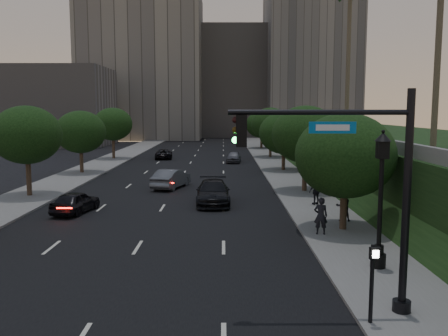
{
  "coord_description": "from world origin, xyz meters",
  "views": [
    {
      "loc": [
        3.99,
        -16.41,
        6.36
      ],
      "look_at": [
        4.02,
        6.2,
        3.6
      ],
      "focal_mm": 38.0,
      "sensor_mm": 36.0,
      "label": 1
    }
  ],
  "objects_px": {
    "sedan_mid_left": "(171,179)",
    "sedan_near_right": "(213,192)",
    "traffic_signal_mast": "(370,200)",
    "pedestrian_b": "(343,206)",
    "sedan_near_left": "(76,202)",
    "sedan_far_right": "(234,157)",
    "sedan_far_left": "(164,154)",
    "pedestrian_c": "(316,191)",
    "pedestrian_a": "(321,216)",
    "street_lamp": "(380,206)"
  },
  "relations": [
    {
      "from": "street_lamp",
      "to": "sedan_far_left",
      "type": "distance_m",
      "value": 46.11
    },
    {
      "from": "traffic_signal_mast",
      "to": "pedestrian_b",
      "type": "height_order",
      "value": "traffic_signal_mast"
    },
    {
      "from": "street_lamp",
      "to": "pedestrian_c",
      "type": "height_order",
      "value": "street_lamp"
    },
    {
      "from": "sedan_near_left",
      "to": "sedan_far_right",
      "type": "xyz_separation_m",
      "value": [
        10.46,
        28.61,
        0.01
      ]
    },
    {
      "from": "sedan_near_left",
      "to": "sedan_far_right",
      "type": "relative_size",
      "value": 0.98
    },
    {
      "from": "sedan_near_left",
      "to": "pedestrian_c",
      "type": "height_order",
      "value": "pedestrian_c"
    },
    {
      "from": "sedan_near_left",
      "to": "pedestrian_c",
      "type": "bearing_deg",
      "value": -161.51
    },
    {
      "from": "sedan_mid_left",
      "to": "pedestrian_a",
      "type": "distance_m",
      "value": 17.72
    },
    {
      "from": "sedan_near_left",
      "to": "pedestrian_b",
      "type": "xyz_separation_m",
      "value": [
        15.95,
        -2.77,
        0.3
      ]
    },
    {
      "from": "street_lamp",
      "to": "sedan_near_left",
      "type": "xyz_separation_m",
      "value": [
        -15.35,
        10.73,
        -1.94
      ]
    },
    {
      "from": "sedan_near_left",
      "to": "pedestrian_a",
      "type": "bearing_deg",
      "value": 169.46
    },
    {
      "from": "sedan_mid_left",
      "to": "pedestrian_b",
      "type": "xyz_separation_m",
      "value": [
        11.03,
        -12.28,
        0.21
      ]
    },
    {
      "from": "pedestrian_c",
      "to": "pedestrian_b",
      "type": "bearing_deg",
      "value": 77.45
    },
    {
      "from": "street_lamp",
      "to": "sedan_near_right",
      "type": "height_order",
      "value": "street_lamp"
    },
    {
      "from": "traffic_signal_mast",
      "to": "street_lamp",
      "type": "relative_size",
      "value": 1.25
    },
    {
      "from": "traffic_signal_mast",
      "to": "pedestrian_a",
      "type": "distance_m",
      "value": 9.62
    },
    {
      "from": "street_lamp",
      "to": "sedan_mid_left",
      "type": "xyz_separation_m",
      "value": [
        -10.43,
        20.23,
        -1.84
      ]
    },
    {
      "from": "sedan_near_left",
      "to": "sedan_near_right",
      "type": "xyz_separation_m",
      "value": [
        8.49,
        2.85,
        0.1
      ]
    },
    {
      "from": "sedan_far_left",
      "to": "pedestrian_b",
      "type": "xyz_separation_m",
      "value": [
        14.61,
        -35.94,
        0.35
      ]
    },
    {
      "from": "sedan_far_left",
      "to": "pedestrian_c",
      "type": "bearing_deg",
      "value": 109.24
    },
    {
      "from": "sedan_near_right",
      "to": "pedestrian_a",
      "type": "relative_size",
      "value": 2.93
    },
    {
      "from": "sedan_near_left",
      "to": "pedestrian_c",
      "type": "distance_m",
      "value": 15.47
    },
    {
      "from": "sedan_near_right",
      "to": "pedestrian_c",
      "type": "bearing_deg",
      "value": -9.13
    },
    {
      "from": "traffic_signal_mast",
      "to": "pedestrian_a",
      "type": "relative_size",
      "value": 3.72
    },
    {
      "from": "pedestrian_a",
      "to": "sedan_near_left",
      "type": "bearing_deg",
      "value": -17.57
    },
    {
      "from": "traffic_signal_mast",
      "to": "pedestrian_a",
      "type": "xyz_separation_m",
      "value": [
        0.45,
        9.26,
        -2.58
      ]
    },
    {
      "from": "sedan_near_right",
      "to": "sedan_near_left",
      "type": "bearing_deg",
      "value": -162.95
    },
    {
      "from": "traffic_signal_mast",
      "to": "sedan_far_left",
      "type": "xyz_separation_m",
      "value": [
        -12.3,
        48.06,
        -3.03
      ]
    },
    {
      "from": "pedestrian_b",
      "to": "pedestrian_c",
      "type": "bearing_deg",
      "value": -82.9
    },
    {
      "from": "sedan_near_left",
      "to": "sedan_mid_left",
      "type": "relative_size",
      "value": 0.85
    },
    {
      "from": "traffic_signal_mast",
      "to": "sedan_near_left",
      "type": "height_order",
      "value": "traffic_signal_mast"
    },
    {
      "from": "pedestrian_b",
      "to": "sedan_near_right",
      "type": "bearing_deg",
      "value": -37.23
    },
    {
      "from": "sedan_far_right",
      "to": "pedestrian_c",
      "type": "bearing_deg",
      "value": -74.86
    },
    {
      "from": "sedan_near_left",
      "to": "sedan_far_left",
      "type": "relative_size",
      "value": 0.88
    },
    {
      "from": "traffic_signal_mast",
      "to": "pedestrian_c",
      "type": "relative_size",
      "value": 3.98
    },
    {
      "from": "pedestrian_a",
      "to": "pedestrian_b",
      "type": "bearing_deg",
      "value": -118.63
    },
    {
      "from": "street_lamp",
      "to": "sedan_far_right",
      "type": "distance_m",
      "value": 39.69
    },
    {
      "from": "pedestrian_b",
      "to": "sedan_near_left",
      "type": "bearing_deg",
      "value": -10.06
    },
    {
      "from": "sedan_near_right",
      "to": "sedan_far_right",
      "type": "height_order",
      "value": "sedan_near_right"
    },
    {
      "from": "traffic_signal_mast",
      "to": "sedan_near_right",
      "type": "distance_m",
      "value": 18.71
    },
    {
      "from": "traffic_signal_mast",
      "to": "sedan_far_left",
      "type": "distance_m",
      "value": 49.7
    },
    {
      "from": "sedan_near_right",
      "to": "traffic_signal_mast",
      "type": "bearing_deg",
      "value": -75.36
    },
    {
      "from": "pedestrian_a",
      "to": "sedan_mid_left",
      "type": "bearing_deg",
      "value": -54.54
    },
    {
      "from": "sedan_mid_left",
      "to": "sedan_near_right",
      "type": "relative_size",
      "value": 0.87
    },
    {
      "from": "sedan_mid_left",
      "to": "sedan_near_right",
      "type": "height_order",
      "value": "sedan_near_right"
    },
    {
      "from": "sedan_far_left",
      "to": "sedan_far_right",
      "type": "bearing_deg",
      "value": 148.55
    },
    {
      "from": "sedan_far_left",
      "to": "pedestrian_b",
      "type": "relative_size",
      "value": 2.74
    },
    {
      "from": "sedan_far_left",
      "to": "pedestrian_b",
      "type": "distance_m",
      "value": 38.79
    },
    {
      "from": "street_lamp",
      "to": "sedan_near_left",
      "type": "distance_m",
      "value": 18.83
    },
    {
      "from": "sedan_mid_left",
      "to": "pedestrian_b",
      "type": "height_order",
      "value": "pedestrian_b"
    }
  ]
}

